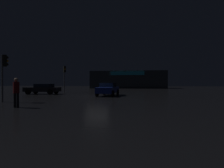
{
  "coord_description": "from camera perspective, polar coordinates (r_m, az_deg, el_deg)",
  "views": [
    {
      "loc": [
        4.18,
        -17.68,
        1.47
      ],
      "look_at": [
        0.89,
        5.49,
        1.33
      ],
      "focal_mm": 26.43,
      "sensor_mm": 36.0,
      "label": 1
    }
  ],
  "objects": [
    {
      "name": "pedestrian",
      "position": [
        11.41,
        -30.2,
        -1.87
      ],
      "size": [
        0.45,
        0.45,
        1.77
      ],
      "color": "black",
      "rests_on": "ground"
    },
    {
      "name": "car_near",
      "position": [
        23.62,
        -22.77,
        -1.48
      ],
      "size": [
        4.52,
        2.27,
        1.36
      ],
      "color": "black",
      "rests_on": "ground"
    },
    {
      "name": "traffic_signal_opposite",
      "position": [
        26.7,
        -16.1,
        3.63
      ],
      "size": [
        0.42,
        0.42,
        4.12
      ],
      "color": "#595B60",
      "rests_on": "ground"
    },
    {
      "name": "ground_plane",
      "position": [
        18.23,
        -5.22,
        -4.28
      ],
      "size": [
        120.0,
        120.0,
        0.0
      ],
      "primitive_type": "plane",
      "color": "black"
    },
    {
      "name": "store_building",
      "position": [
        47.87,
        5.55,
        1.48
      ],
      "size": [
        20.95,
        7.27,
        4.83
      ],
      "color": "#33383D",
      "rests_on": "ground"
    },
    {
      "name": "traffic_signal_main",
      "position": [
        15.26,
        -33.26,
        4.82
      ],
      "size": [
        0.42,
        0.42,
        3.64
      ],
      "color": "#595B60",
      "rests_on": "ground"
    },
    {
      "name": "car_far",
      "position": [
        19.12,
        -1.37,
        -1.74
      ],
      "size": [
        2.23,
        4.62,
        1.49
      ],
      "color": "navy",
      "rests_on": "ground"
    }
  ]
}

